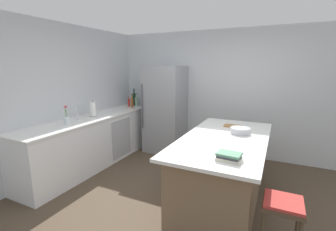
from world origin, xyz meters
TOP-DOWN VIEW (x-y plane):
  - ground_plane at (0.00, 0.00)m, footprint 7.20×7.20m
  - wall_rear at (0.00, 2.25)m, footprint 6.00×0.10m
  - wall_left at (-2.45, 0.00)m, footprint 0.10×6.00m
  - counter_run_left at (-2.07, 0.57)m, footprint 0.68×3.09m
  - kitchen_island at (0.43, 0.37)m, footprint 1.08×2.19m
  - refrigerator at (-1.20, 1.84)m, footprint 0.80×0.75m
  - bar_stool at (1.17, -0.47)m, footprint 0.36×0.36m
  - sink_faucet at (-2.12, 0.23)m, footprint 0.15×0.05m
  - flower_vase at (-2.05, -0.07)m, footprint 0.08×0.08m
  - paper_towel_roll at (-2.09, 0.57)m, footprint 0.14×0.14m
  - wine_bottle at (-2.12, 2.00)m, footprint 0.07×0.07m
  - gin_bottle at (-1.99, 1.91)m, footprint 0.07×0.07m
  - hot_sauce_bottle at (-2.14, 1.81)m, footprint 0.04×0.04m
  - vinegar_bottle at (-1.98, 1.71)m, footprint 0.05×0.05m
  - cookbook_stack at (0.63, -0.41)m, footprint 0.25×0.20m
  - mixing_bowl at (0.58, 0.65)m, footprint 0.28×0.28m
  - cutting_board at (0.42, 1.01)m, footprint 0.29×0.19m

SIDE VIEW (x-z plane):
  - ground_plane at x=0.00m, z-range 0.00..0.00m
  - kitchen_island at x=0.43m, z-range 0.01..0.92m
  - counter_run_left at x=-2.07m, z-range 0.00..0.94m
  - bar_stool at x=1.17m, z-range 0.20..0.84m
  - cutting_board at x=0.42m, z-range 0.92..0.94m
  - refrigerator at x=-1.20m, z-range 0.00..1.87m
  - cookbook_stack at x=0.63m, z-range 0.92..1.00m
  - mixing_bowl at x=0.58m, z-range 0.92..1.00m
  - hot_sauce_bottle at x=-2.14m, z-range 0.91..1.15m
  - flower_vase at x=-2.05m, z-range 0.88..1.19m
  - vinegar_bottle at x=-1.98m, z-range 0.90..1.21m
  - gin_bottle at x=-1.99m, z-range 0.91..1.20m
  - paper_towel_roll at x=-2.09m, z-range 0.91..1.23m
  - sink_faucet at x=-2.12m, z-range 0.94..1.24m
  - wine_bottle at x=-2.12m, z-range 0.90..1.29m
  - wall_rear at x=0.00m, z-range 0.00..2.60m
  - wall_left at x=-2.45m, z-range 0.00..2.60m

